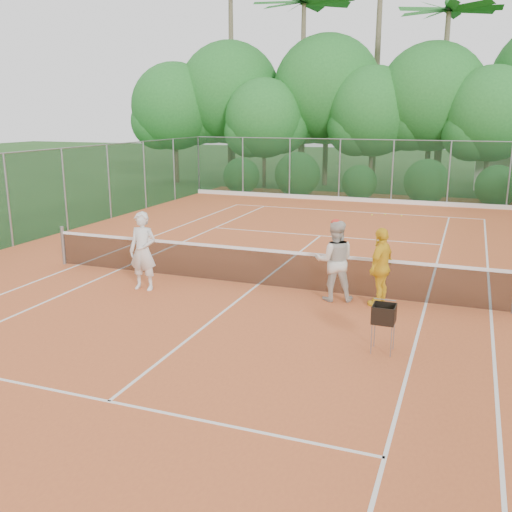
{
  "coord_description": "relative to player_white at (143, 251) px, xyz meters",
  "views": [
    {
      "loc": [
        4.83,
        -12.91,
        4.24
      ],
      "look_at": [
        0.42,
        -1.2,
        1.1
      ],
      "focal_mm": 40.0,
      "sensor_mm": 36.0,
      "label": 1
    }
  ],
  "objects": [
    {
      "name": "ground",
      "position": [
        2.5,
        1.28,
        -0.98
      ],
      "size": [
        120.0,
        120.0,
        0.0
      ],
      "primitive_type": "plane",
      "color": "#204819",
      "rests_on": "ground"
    },
    {
      "name": "clay_court",
      "position": [
        2.5,
        1.28,
        -0.97
      ],
      "size": [
        18.0,
        36.0,
        0.02
      ],
      "primitive_type": "cube",
      "color": "#CF612F",
      "rests_on": "ground"
    },
    {
      "name": "tennis_net",
      "position": [
        2.5,
        1.28,
        -0.45
      ],
      "size": [
        11.97,
        0.1,
        1.1
      ],
      "color": "gray",
      "rests_on": "clay_court"
    },
    {
      "name": "player_white",
      "position": [
        0.0,
        0.0,
        0.0
      ],
      "size": [
        0.72,
        0.49,
        1.93
      ],
      "primitive_type": "imported",
      "rotation": [
        0.0,
        0.0,
        0.04
      ],
      "color": "silver",
      "rests_on": "clay_court"
    },
    {
      "name": "player_center_grp",
      "position": [
        4.56,
        0.83,
        -0.02
      ],
      "size": [
        1.07,
        0.94,
        1.91
      ],
      "color": "beige",
      "rests_on": "clay_court"
    },
    {
      "name": "player_yellow",
      "position": [
        5.61,
        0.83,
        -0.07
      ],
      "size": [
        0.69,
        1.12,
        1.78
      ],
      "primitive_type": "imported",
      "rotation": [
        0.0,
        0.0,
        -1.83
      ],
      "color": "yellow",
      "rests_on": "clay_court"
    },
    {
      "name": "ball_hopper",
      "position": [
        6.07,
        -1.79,
        -0.25
      ],
      "size": [
        0.39,
        0.39,
        0.9
      ],
      "rotation": [
        0.0,
        0.0,
        -0.28
      ],
      "color": "gray",
      "rests_on": "clay_court"
    },
    {
      "name": "stray_ball_a",
      "position": [
        3.52,
        12.45,
        -0.93
      ],
      "size": [
        0.07,
        0.07,
        0.07
      ],
      "primitive_type": "sphere",
      "color": "#D9ED37",
      "rests_on": "clay_court"
    },
    {
      "name": "stray_ball_b",
      "position": [
        4.02,
        12.81,
        -0.93
      ],
      "size": [
        0.07,
        0.07,
        0.07
      ],
      "primitive_type": "sphere",
      "color": "#CCE936",
      "rests_on": "clay_court"
    },
    {
      "name": "stray_ball_c",
      "position": [
        4.72,
        12.67,
        -0.93
      ],
      "size": [
        0.07,
        0.07,
        0.07
      ],
      "primitive_type": "sphere",
      "color": "yellow",
      "rests_on": "clay_court"
    },
    {
      "name": "court_markings",
      "position": [
        2.5,
        1.28,
        -0.96
      ],
      "size": [
        11.03,
        23.83,
        0.01
      ],
      "color": "white",
      "rests_on": "clay_court"
    },
    {
      "name": "fence_back",
      "position": [
        2.5,
        16.28,
        0.54
      ],
      "size": [
        18.07,
        0.07,
        3.0
      ],
      "color": "#19381E",
      "rests_on": "clay_court"
    },
    {
      "name": "tropical_treeline",
      "position": [
        3.93,
        21.5,
        4.13
      ],
      "size": [
        32.1,
        8.49,
        15.03
      ],
      "color": "brown",
      "rests_on": "ground"
    }
  ]
}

